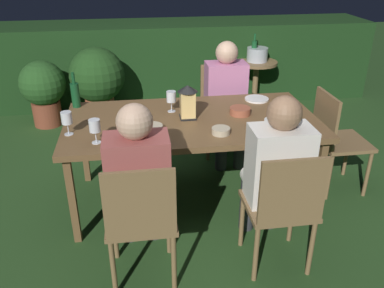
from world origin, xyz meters
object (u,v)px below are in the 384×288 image
at_px(side_table, 256,77).
at_px(person_in_cream, 275,169).
at_px(chair_side_left_a, 141,218).
at_px(person_in_rust, 138,179).
at_px(bowl_salad, 152,128).
at_px(potted_plant_by_hedge, 43,89).
at_px(chair_side_right_b, 222,105).
at_px(person_in_pink, 227,97).
at_px(wine_glass_a, 95,127).
at_px(potted_plant_corner, 97,79).
at_px(chair_head_far, 335,137).
at_px(bowl_dip, 221,131).
at_px(wine_glass_c, 171,98).
at_px(plate_b, 257,99).
at_px(bowl_bread, 279,108).
at_px(wine_glass_b, 67,119).
at_px(green_bottle_on_table, 75,94).
at_px(bowl_olives, 240,111).
at_px(ice_bucket, 257,54).
at_px(dining_table, 192,125).
at_px(chair_side_left_b, 283,205).
at_px(lantern_centerpiece, 188,100).

bearing_deg(side_table, person_in_cream, -104.25).
distance_m(chair_side_left_a, person_in_rust, 0.25).
relative_size(bowl_salad, potted_plant_by_hedge, 0.21).
xyz_separation_m(chair_side_right_b, person_in_pink, (-0.00, -0.20, 0.15)).
height_order(wine_glass_a, potted_plant_corner, potted_plant_corner).
distance_m(chair_head_far, person_in_pink, 1.05).
xyz_separation_m(chair_side_right_b, bowl_dip, (-0.27, -1.19, 0.26)).
bearing_deg(wine_glass_c, potted_plant_by_hedge, 129.09).
distance_m(wine_glass_a, plate_b, 1.48).
bearing_deg(plate_b, chair_side_right_b, 108.33).
distance_m(person_in_cream, bowl_salad, 0.91).
relative_size(bowl_bread, potted_plant_by_hedge, 0.18).
xyz_separation_m(chair_side_right_b, wine_glass_b, (-1.34, -1.05, 0.36)).
bearing_deg(potted_plant_by_hedge, wine_glass_b, -73.99).
bearing_deg(green_bottle_on_table, bowl_dip, -33.16).
distance_m(bowl_olives, side_table, 2.12).
distance_m(plate_b, ice_bucket, 1.73).
bearing_deg(bowl_salad, person_in_rust, -102.95).
height_order(bowl_olives, bowl_dip, bowl_olives).
height_order(wine_glass_a, bowl_bread, wine_glass_a).
bearing_deg(person_in_pink, bowl_olives, -93.98).
relative_size(dining_table, wine_glass_c, 11.45).
xyz_separation_m(wine_glass_c, bowl_bread, (0.86, -0.11, -0.09)).
distance_m(chair_side_left_b, side_table, 2.97).
distance_m(dining_table, chair_head_far, 1.23).
xyz_separation_m(chair_head_far, chair_side_left_b, (-0.78, -0.89, 0.00)).
relative_size(person_in_cream, bowl_olives, 7.03).
distance_m(lantern_centerpiece, bowl_salad, 0.38).
height_order(dining_table, person_in_pink, person_in_pink).
bearing_deg(wine_glass_c, chair_head_far, -7.38).
height_order(plate_b, bowl_bread, bowl_bread).
distance_m(green_bottle_on_table, bowl_dip, 1.28).
distance_m(person_in_pink, bowl_dip, 1.04).
relative_size(chair_side_left_b, ice_bucket, 2.53).
distance_m(bowl_olives, potted_plant_by_hedge, 2.59).
bearing_deg(bowl_olives, person_in_rust, -138.51).
bearing_deg(chair_head_far, bowl_bread, 172.62).
bearing_deg(bowl_dip, person_in_rust, -146.90).
height_order(chair_head_far, bowl_olives, chair_head_far).
height_order(person_in_rust, bowl_bread, person_in_rust).
xyz_separation_m(chair_side_left_b, potted_plant_corner, (-1.28, 2.70, 0.04)).
height_order(person_in_cream, bowl_dip, person_in_cream).
distance_m(bowl_bread, potted_plant_corner, 2.35).
bearing_deg(wine_glass_a, chair_side_left_b, -26.39).
bearing_deg(chair_head_far, lantern_centerpiece, 179.17).
distance_m(chair_side_right_b, person_in_pink, 0.25).
bearing_deg(bowl_salad, chair_side_right_b, 55.05).
xyz_separation_m(lantern_centerpiece, bowl_dip, (0.19, -0.32, -0.12)).
height_order(bowl_olives, potted_plant_by_hedge, bowl_olives).
xyz_separation_m(green_bottle_on_table, bowl_dip, (1.07, -0.70, -0.09)).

